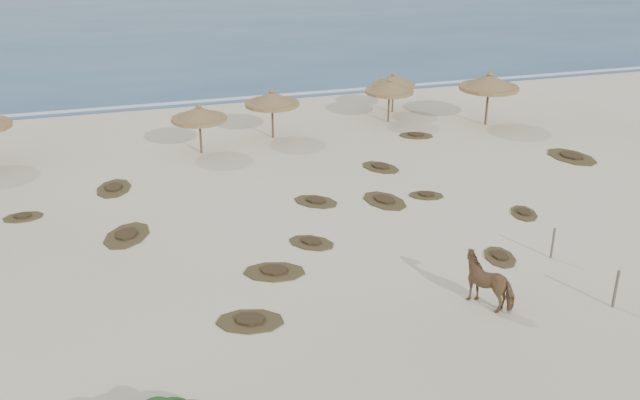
# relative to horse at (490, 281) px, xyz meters

# --- Properties ---
(ground) EXTENTS (160.00, 160.00, 0.00)m
(ground) POSITION_rel_horse_xyz_m (-3.43, 1.83, -0.84)
(ground) COLOR #F1E8C6
(ground) RESTS_ON ground
(ocean) EXTENTS (200.00, 100.00, 0.01)m
(ocean) POSITION_rel_horse_xyz_m (-3.43, 76.83, -0.83)
(ocean) COLOR navy
(ocean) RESTS_ON ground
(foam_line) EXTENTS (70.00, 0.60, 0.01)m
(foam_line) POSITION_rel_horse_xyz_m (-3.43, 27.83, -0.83)
(foam_line) COLOR silver
(foam_line) RESTS_ON ground
(palapa_2) EXTENTS (3.38, 3.38, 2.68)m
(palapa_2) POSITION_rel_horse_xyz_m (-6.87, 17.68, 1.25)
(palapa_2) COLOR brown
(palapa_2) RESTS_ON ground
(palapa_3) EXTENTS (3.21, 3.21, 2.81)m
(palapa_3) POSITION_rel_horse_xyz_m (-2.71, 19.11, 1.34)
(palapa_3) COLOR brown
(palapa_3) RESTS_ON ground
(palapa_4) EXTENTS (2.86, 2.86, 2.53)m
(palapa_4) POSITION_rel_horse_xyz_m (5.55, 21.93, 1.12)
(palapa_4) COLOR brown
(palapa_4) RESTS_ON ground
(palapa_5) EXTENTS (3.78, 3.78, 2.69)m
(palapa_5) POSITION_rel_horse_xyz_m (4.52, 20.05, 1.25)
(palapa_5) COLOR brown
(palapa_5) RESTS_ON ground
(palapa_6) EXTENTS (4.45, 4.45, 3.22)m
(palapa_6) POSITION_rel_horse_xyz_m (9.78, 17.90, 1.66)
(palapa_6) COLOR brown
(palapa_6) RESTS_ON ground
(horse) EXTENTS (1.83, 2.16, 1.68)m
(horse) POSITION_rel_horse_xyz_m (0.00, 0.00, 0.00)
(horse) COLOR #8D6240
(horse) RESTS_ON ground
(fence_post_near) EXTENTS (0.12, 0.12, 1.33)m
(fence_post_near) POSITION_rel_horse_xyz_m (3.79, -1.38, -0.17)
(fence_post_near) COLOR #67604D
(fence_post_near) RESTS_ON ground
(fence_post_far) EXTENTS (0.11, 0.11, 1.20)m
(fence_post_far) POSITION_rel_horse_xyz_m (3.83, 2.19, -0.24)
(fence_post_far) COLOR #67604D
(fence_post_far) RESTS_ON ground
(scrub_1) EXTENTS (2.57, 2.96, 0.16)m
(scrub_1) POSITION_rel_horse_xyz_m (-11.10, 8.58, -0.79)
(scrub_1) COLOR #4D4022
(scrub_1) RESTS_ON ground
(scrub_2) EXTENTS (2.19, 2.13, 0.16)m
(scrub_2) POSITION_rel_horse_xyz_m (-4.33, 5.87, -0.79)
(scrub_2) COLOR #4D4022
(scrub_2) RESTS_ON ground
(scrub_3) EXTENTS (2.18, 2.72, 0.16)m
(scrub_3) POSITION_rel_horse_xyz_m (-0.12, 8.90, -0.79)
(scrub_3) COLOR #4D4022
(scrub_3) RESTS_ON ground
(scrub_4) EXTENTS (1.51, 1.89, 0.16)m
(scrub_4) POSITION_rel_horse_xyz_m (5.00, 5.94, -0.79)
(scrub_4) COLOR #4D4022
(scrub_4) RESTS_ON ground
(scrub_5) EXTENTS (2.47, 3.24, 0.16)m
(scrub_5) POSITION_rel_horse_xyz_m (11.17, 11.48, -0.79)
(scrub_5) COLOR #4D4022
(scrub_5) RESTS_ON ground
(scrub_6) EXTENTS (2.01, 2.62, 0.16)m
(scrub_6) POSITION_rel_horse_xyz_m (-11.43, 13.81, -0.79)
(scrub_6) COLOR #4D4022
(scrub_6) RESTS_ON ground
(scrub_7) EXTENTS (2.21, 2.48, 0.16)m
(scrub_7) POSITION_rel_horse_xyz_m (1.23, 12.86, -0.79)
(scrub_7) COLOR #4D4022
(scrub_7) RESTS_ON ground
(scrub_8) EXTENTS (1.68, 1.13, 0.16)m
(scrub_8) POSITION_rel_horse_xyz_m (-15.15, 11.64, -0.79)
(scrub_8) COLOR #4D4022
(scrub_8) RESTS_ON ground
(scrub_9) EXTENTS (2.54, 2.01, 0.16)m
(scrub_9) POSITION_rel_horse_xyz_m (-6.23, 4.04, -0.79)
(scrub_9) COLOR #4D4022
(scrub_9) RESTS_ON ground
(scrub_10) EXTENTS (2.23, 1.88, 0.16)m
(scrub_10) POSITION_rel_horse_xyz_m (4.99, 17.03, -0.79)
(scrub_10) COLOR #4D4022
(scrub_10) RESTS_ON ground
(scrub_11) EXTENTS (2.48, 1.95, 0.16)m
(scrub_11) POSITION_rel_horse_xyz_m (-7.70, 1.14, -0.79)
(scrub_11) COLOR #4D4022
(scrub_11) RESTS_ON ground
(scrub_12) EXTENTS (1.45, 1.91, 0.16)m
(scrub_12) POSITION_rel_horse_xyz_m (2.01, 2.72, -0.79)
(scrub_12) COLOR #4D4022
(scrub_12) RESTS_ON ground
(scrub_13) EXTENTS (2.38, 2.35, 0.16)m
(scrub_13) POSITION_rel_horse_xyz_m (-3.02, 9.68, -0.79)
(scrub_13) COLOR #4D4022
(scrub_13) RESTS_ON ground
(scrub_14) EXTENTS (1.83, 1.52, 0.16)m
(scrub_14) POSITION_rel_horse_xyz_m (1.89, 8.93, -0.79)
(scrub_14) COLOR #4D4022
(scrub_14) RESTS_ON ground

